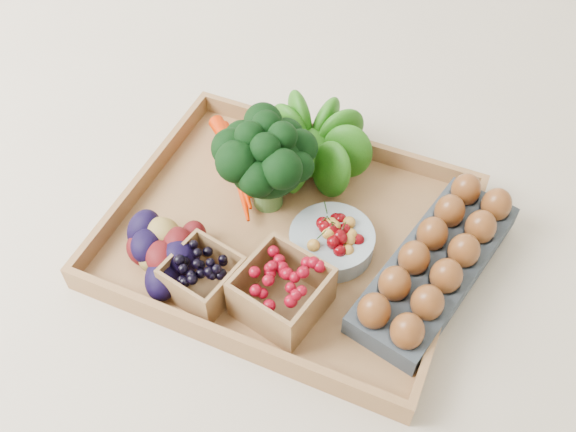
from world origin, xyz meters
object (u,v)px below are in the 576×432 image
at_px(broccoli, 267,176).
at_px(egg_carton, 435,268).
at_px(cherry_bowl, 332,242).
at_px(tray, 288,236).

distance_m(broccoli, egg_carton, 0.30).
xyz_separation_m(broccoli, cherry_bowl, (0.13, -0.05, -0.05)).
bearing_deg(tray, cherry_bowl, 0.00).
bearing_deg(tray, broccoli, 140.02).
height_order(broccoli, cherry_bowl, broccoli).
height_order(tray, broccoli, broccoli).
bearing_deg(tray, egg_carton, 3.61).
bearing_deg(egg_carton, cherry_bowl, -161.63).
relative_size(tray, cherry_bowl, 4.06).
bearing_deg(cherry_bowl, tray, -180.00).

